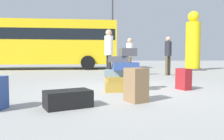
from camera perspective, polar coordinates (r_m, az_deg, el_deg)
The scene contains 11 objects.
ground_plane at distance 5.63m, azimuth 3.69°, elevation -5.02°, with size 80.00×80.00×0.00m, color #9E9E99.
suitcase_tower at distance 5.29m, azimuth 2.22°, elevation -0.98°, with size 0.80×0.55×1.03m.
suitcase_black_white_trunk at distance 3.71m, azimuth -11.31°, elevation -7.31°, with size 0.74×0.43×0.28m, color black.
suitcase_brown_behind_tower at distance 4.08m, azimuth 6.23°, elevation -3.85°, with size 0.31×0.37×0.62m, color olive.
suitcase_maroon_foreground_far at distance 5.85m, azimuth 17.96°, elevation -2.24°, with size 0.22×0.37×0.53m, color maroon.
person_bearded_onlooker at distance 7.75m, azimuth -0.83°, elevation 5.19°, with size 0.30×0.34×1.78m.
person_tourist_with_camera at distance 9.55m, azimuth 4.62°, elevation 4.34°, with size 0.30×0.34×1.63m.
person_passerby_in_red at distance 10.20m, azimuth 14.27°, elevation 4.49°, with size 0.30×0.30×1.72m.
yellow_dummy_statue at distance 14.55m, azimuth 20.16°, elevation 6.26°, with size 1.23×1.23×3.61m.
parked_bus at distance 15.64m, azimuth -18.96°, elevation 6.95°, with size 10.50×2.80×3.15m.
lamp_post at distance 18.33m, azimuth 0.14°, elevation 13.17°, with size 0.36×0.36×6.00m.
Camera 1 is at (-0.94, -5.49, 0.83)m, focal length 35.43 mm.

